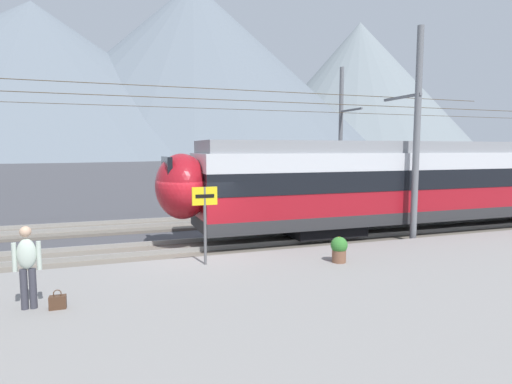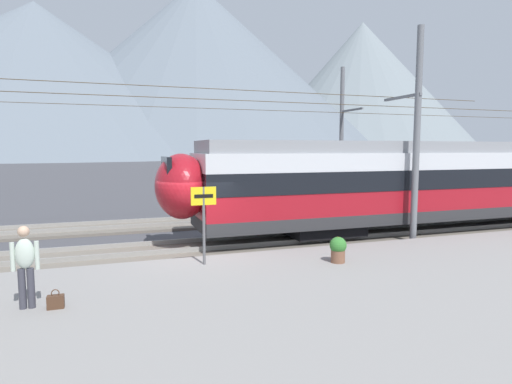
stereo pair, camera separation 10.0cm
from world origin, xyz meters
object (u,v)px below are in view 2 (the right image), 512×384
Objects in this scene: potted_plant_platform_edge at (338,248)px; train_near_platform at (469,179)px; handbag_beside_passenger at (56,302)px; catenary_mast_mid at (414,134)px; catenary_mast_far_side at (343,137)px; platform_sign at (204,208)px; passenger_walking at (25,263)px.

train_near_platform is at bearing 25.00° from potted_plant_platform_edge.
potted_plant_platform_edge is (7.17, 1.22, 0.27)m from handbag_beside_passenger.
catenary_mast_far_side reaches higher than catenary_mast_mid.
catenary_mast_mid is 20.17× the size of platform_sign.
platform_sign is at bearing -170.02° from catenary_mast_mid.
passenger_walking is (-12.22, -3.49, -2.80)m from catenary_mast_mid.
catenary_mast_far_side is 59.76× the size of potted_plant_platform_edge.
platform_sign is 1.29× the size of passenger_walking.
platform_sign is 5.47× the size of handbag_beside_passenger.
train_near_platform is at bearing -71.91° from catenary_mast_far_side.
train_near_platform is 5.04m from catenary_mast_mid.
catenary_mast_far_side is at bearing 76.35° from catenary_mast_mid.
platform_sign reaches higher than handbag_beside_passenger.
catenary_mast_far_side reaches higher than potted_plant_platform_edge.
handbag_beside_passenger is (0.54, -0.19, -0.80)m from passenger_walking.
platform_sign is 4.61m from passenger_walking.
train_near_platform is 7.60m from catenary_mast_far_side.
train_near_platform is 0.61× the size of catenary_mast_far_side.
platform_sign reaches higher than passenger_walking.
catenary_mast_mid reaches higher than passenger_walking.
handbag_beside_passenger is at bearing -147.47° from platform_sign.
potted_plant_platform_edge is at bearing -151.30° from catenary_mast_mid.
train_near_platform is 36.51× the size of potted_plant_platform_edge.
catenary_mast_mid reaches higher than platform_sign.
passenger_walking is at bearing -139.72° from catenary_mast_far_side.
train_near_platform is at bearing 18.46° from handbag_beside_passenger.
catenary_mast_far_side is at bearing 59.26° from potted_plant_platform_edge.
train_near_platform is 12.32× the size of platform_sign.
train_near_platform is 15.87× the size of passenger_walking.
catenary_mast_far_side is at bearing 44.52° from platform_sign.
catenary_mast_mid is at bearing -103.65° from catenary_mast_far_side.
train_near_platform is 0.61× the size of catenary_mast_mid.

